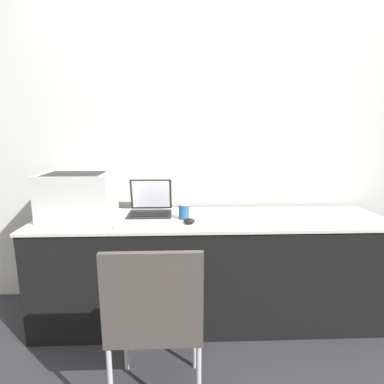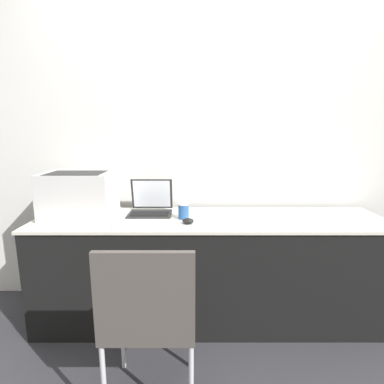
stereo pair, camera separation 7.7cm
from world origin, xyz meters
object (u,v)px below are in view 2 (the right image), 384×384
object	(u,v)px
printer	(79,193)
coffee_cup	(184,211)
mouse	(188,221)
chair	(149,312)
external_keyboard	(144,223)
laptop_left	(151,207)

from	to	relation	value
printer	coffee_cup	bearing A→B (deg)	-4.71
coffee_cup	mouse	bearing A→B (deg)	-74.96
coffee_cup	chair	world-z (taller)	chair
external_keyboard	coffee_cup	bearing A→B (deg)	29.13
coffee_cup	printer	bearing A→B (deg)	175.29
coffee_cup	external_keyboard	bearing A→B (deg)	-150.87
laptop_left	chair	world-z (taller)	laptop_left
mouse	chair	world-z (taller)	chair
coffee_cup	mouse	xyz separation A→B (m)	(0.03, -0.12, -0.03)
printer	mouse	bearing A→B (deg)	-13.25
laptop_left	mouse	xyz separation A→B (m)	(0.28, -0.24, -0.03)
coffee_cup	chair	distance (m)	0.80
printer	mouse	size ratio (longest dim) A/B	6.28
printer	mouse	xyz separation A→B (m)	(0.76, -0.18, -0.15)
external_keyboard	laptop_left	bearing A→B (deg)	88.48
printer	external_keyboard	bearing A→B (deg)	-22.58
external_keyboard	mouse	size ratio (longest dim) A/B	5.04
laptop_left	coffee_cup	xyz separation A→B (m)	(0.24, -0.12, 0.00)
laptop_left	external_keyboard	bearing A→B (deg)	-91.52
laptop_left	coffee_cup	distance (m)	0.27
laptop_left	chair	bearing A→B (deg)	-83.27
laptop_left	external_keyboard	size ratio (longest dim) A/B	0.81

